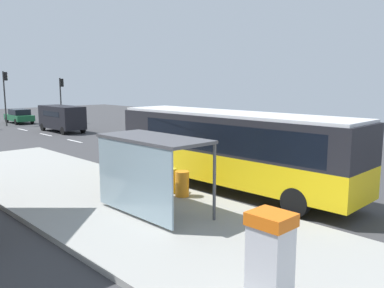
{
  "coord_description": "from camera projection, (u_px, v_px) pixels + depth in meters",
  "views": [
    {
      "loc": [
        -14.04,
        -8.6,
        4.45
      ],
      "look_at": [
        -1.0,
        4.95,
        1.5
      ],
      "focal_mm": 37.5,
      "sensor_mm": 36.0,
      "label": 1
    }
  ],
  "objects": [
    {
      "name": "lane_stripe_seg_2",
      "position": [
        224.0,
        174.0,
        19.44
      ],
      "size": [
        0.16,
        2.2,
        0.01
      ],
      "primitive_type": "cube",
      "color": "silver",
      "rests_on": "ground"
    },
    {
      "name": "lane_stripe_seg_6",
      "position": [
        46.0,
        135.0,
        33.68
      ],
      "size": [
        0.16,
        2.2,
        0.01
      ],
      "primitive_type": "cube",
      "color": "silver",
      "rests_on": "ground"
    },
    {
      "name": "ticket_machine",
      "position": [
        270.0,
        263.0,
        7.31
      ],
      "size": [
        0.66,
        0.76,
        1.94
      ],
      "color": "silver",
      "rests_on": "sidewalk_platform"
    },
    {
      "name": "recycling_bin_yellow",
      "position": [
        170.0,
        180.0,
        15.49
      ],
      "size": [
        0.52,
        0.52,
        0.95
      ],
      "primitive_type": "cylinder",
      "color": "yellow",
      "rests_on": "sidewalk_platform"
    },
    {
      "name": "bus_shelter",
      "position": [
        146.0,
        156.0,
        12.74
      ],
      "size": [
        1.8,
        4.0,
        2.5
      ],
      "color": "#4C4C51",
      "rests_on": "sidewalk_platform"
    },
    {
      "name": "recycling_bin_orange",
      "position": [
        182.0,
        184.0,
        14.99
      ],
      "size": [
        0.52,
        0.52,
        0.95
      ],
      "primitive_type": "cylinder",
      "color": "orange",
      "rests_on": "sidewalk_platform"
    },
    {
      "name": "sedan_near",
      "position": [
        19.0,
        116.0,
        42.84
      ],
      "size": [
        1.99,
        4.47,
        1.52
      ],
      "color": "#195933",
      "rests_on": "ground"
    },
    {
      "name": "traffic_light_near_side",
      "position": [
        61.0,
        93.0,
        42.17
      ],
      "size": [
        0.49,
        0.28,
        4.8
      ],
      "color": "#2D2D2D",
      "rests_on": "ground"
    },
    {
      "name": "lane_stripe_seg_1",
      "position": [
        319.0,
        195.0,
        15.89
      ],
      "size": [
        0.16,
        2.2,
        0.01
      ],
      "primitive_type": "cube",
      "color": "silver",
      "rests_on": "ground"
    },
    {
      "name": "bus",
      "position": [
        230.0,
        146.0,
        16.37
      ],
      "size": [
        2.75,
        11.06,
        3.21
      ],
      "color": "yellow",
      "rests_on": "ground"
    },
    {
      "name": "traffic_light_median",
      "position": [
        5.0,
        90.0,
        39.75
      ],
      "size": [
        0.49,
        0.28,
        5.44
      ],
      "color": "#2D2D2D",
      "rests_on": "ground"
    },
    {
      "name": "ground_plane",
      "position": [
        108.0,
        150.0,
        26.4
      ],
      "size": [
        56.0,
        92.0,
        0.04
      ],
      "primitive_type": "cube",
      "color": "#38383A"
    },
    {
      "name": "lane_stripe_seg_4",
      "position": [
        111.0,
        149.0,
        26.56
      ],
      "size": [
        0.16,
        2.2,
        0.01
      ],
      "primitive_type": "cube",
      "color": "silver",
      "rests_on": "ground"
    },
    {
      "name": "lane_stripe_seg_7",
      "position": [
        23.0,
        130.0,
        37.24
      ],
      "size": [
        0.16,
        2.2,
        0.01
      ],
      "primitive_type": "cube",
      "color": "silver",
      "rests_on": "ground"
    },
    {
      "name": "sidewalk_platform",
      "position": [
        137.0,
        212.0,
        13.45
      ],
      "size": [
        6.2,
        30.0,
        0.18
      ],
      "primitive_type": "cube",
      "color": "#999993",
      "rests_on": "ground"
    },
    {
      "name": "white_van",
      "position": [
        62.0,
        117.0,
        35.47
      ],
      "size": [
        2.04,
        5.2,
        2.3
      ],
      "color": "black",
      "rests_on": "ground"
    },
    {
      "name": "recycling_bin_blue",
      "position": [
        158.0,
        177.0,
        15.99
      ],
      "size": [
        0.52,
        0.52,
        0.95
      ],
      "primitive_type": "cylinder",
      "color": "blue",
      "rests_on": "sidewalk_platform"
    },
    {
      "name": "lane_stripe_seg_3",
      "position": [
        159.0,
        159.0,
        23.0
      ],
      "size": [
        0.16,
        2.2,
        0.01
      ],
      "primitive_type": "cube",
      "color": "silver",
      "rests_on": "ground"
    },
    {
      "name": "lane_stripe_seg_5",
      "position": [
        75.0,
        141.0,
        30.12
      ],
      "size": [
        0.16,
        2.2,
        0.01
      ],
      "primitive_type": "cube",
      "color": "silver",
      "rests_on": "ground"
    }
  ]
}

